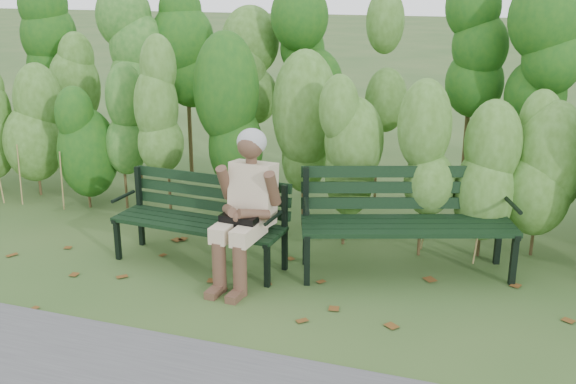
% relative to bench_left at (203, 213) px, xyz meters
% --- Properties ---
extents(ground, '(80.00, 80.00, 0.00)m').
position_rel_bench_left_xyz_m(ground, '(0.81, -0.37, -0.46)').
color(ground, '#2B4E1F').
extents(hedge_band, '(11.04, 1.67, 2.42)m').
position_rel_bench_left_xyz_m(hedge_band, '(0.81, 1.50, 0.80)').
color(hedge_band, '#47381E').
rests_on(hedge_band, ground).
extents(leaf_litter, '(5.50, 1.96, 0.01)m').
position_rel_bench_left_xyz_m(leaf_litter, '(0.81, -0.52, -0.46)').
color(leaf_litter, brown).
rests_on(leaf_litter, ground).
extents(bench_left, '(1.60, 0.61, 0.78)m').
position_rel_bench_left_xyz_m(bench_left, '(0.00, 0.00, 0.00)').
color(bench_left, black).
rests_on(bench_left, ground).
extents(bench_right, '(1.90, 1.15, 0.90)m').
position_rel_bench_left_xyz_m(bench_right, '(1.75, 0.40, 0.07)').
color(bench_right, black).
rests_on(bench_right, ground).
extents(seated_woman, '(0.55, 0.80, 1.29)m').
position_rel_bench_left_xyz_m(seated_woman, '(0.50, -0.20, 0.25)').
color(seated_woman, tan).
rests_on(seated_woman, ground).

